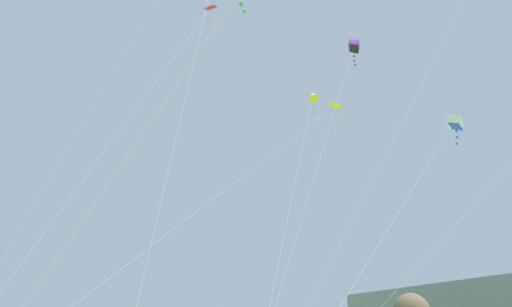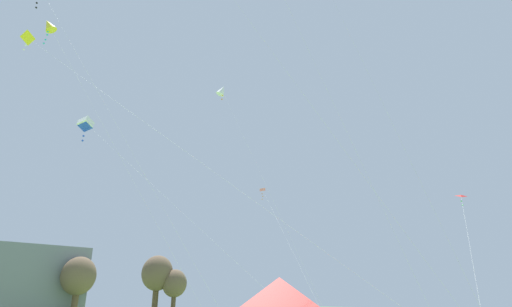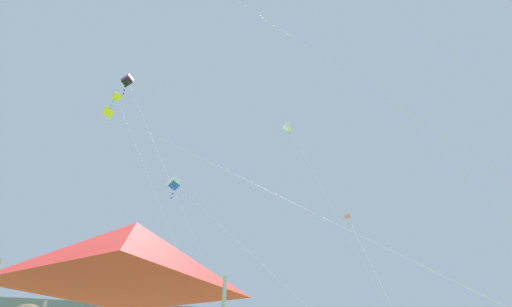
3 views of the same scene
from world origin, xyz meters
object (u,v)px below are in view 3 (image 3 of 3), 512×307
(kite_white_box_6, at_px, (174,183))
(kite_purple_box_8, at_px, (127,80))
(kite_white_diamond_9, at_px, (288,125))
(kite_yellow_diamond_0, at_px, (115,95))
(kite_yellow_delta_3, at_px, (109,113))
(kite_pink_delta_2, at_px, (348,218))
(festival_tent, at_px, (130,255))

(kite_white_box_6, xyz_separation_m, kite_purple_box_8, (-6.45, -3.65, 9.34))
(kite_white_box_6, xyz_separation_m, kite_white_diamond_9, (9.57, -8.23, 3.64))
(kite_yellow_diamond_0, xyz_separation_m, kite_yellow_delta_3, (-0.61, 2.63, -0.04))
(kite_white_box_6, height_order, kite_purple_box_8, kite_purple_box_8)
(kite_yellow_diamond_0, bearing_deg, kite_pink_delta_2, -2.50)
(kite_yellow_delta_3, distance_m, kite_white_box_6, 9.48)
(kite_pink_delta_2, xyz_separation_m, kite_yellow_delta_3, (-20.47, 3.50, 8.87))
(kite_yellow_diamond_0, xyz_separation_m, kite_pink_delta_2, (19.86, -0.87, -8.91))
(kite_yellow_diamond_0, relative_size, kite_pink_delta_2, 1.72)
(kite_pink_delta_2, height_order, kite_white_box_6, kite_white_box_6)
(festival_tent, distance_m, kite_white_box_6, 30.73)
(festival_tent, bearing_deg, kite_yellow_delta_3, 104.49)
(kite_purple_box_8, bearing_deg, kite_white_diamond_9, -15.96)
(festival_tent, bearing_deg, kite_yellow_diamond_0, 104.69)
(festival_tent, distance_m, kite_purple_box_8, 34.04)
(kite_yellow_diamond_0, height_order, kite_pink_delta_2, kite_yellow_diamond_0)
(festival_tent, bearing_deg, kite_white_box_6, 87.01)
(kite_pink_delta_2, relative_size, kite_white_box_6, 0.57)
(kite_purple_box_8, bearing_deg, kite_white_box_6, 29.47)
(kite_white_box_6, distance_m, kite_purple_box_8, 11.93)
(kite_pink_delta_2, distance_m, kite_yellow_delta_3, 22.58)
(kite_white_diamond_9, bearing_deg, kite_yellow_delta_3, 172.34)
(kite_pink_delta_2, bearing_deg, festival_tent, -131.52)
(festival_tent, relative_size, kite_white_box_6, 0.16)
(kite_yellow_diamond_0, xyz_separation_m, kite_white_diamond_9, (15.67, 0.44, 0.73))
(kite_purple_box_8, distance_m, kite_white_diamond_9, 17.61)
(festival_tent, distance_m, kite_white_diamond_9, 28.56)
(kite_pink_delta_2, distance_m, kite_white_diamond_9, 10.59)
(kite_yellow_delta_3, height_order, kite_purple_box_8, kite_purple_box_8)
(kite_white_box_6, height_order, kite_white_diamond_9, kite_white_diamond_9)
(kite_white_box_6, bearing_deg, kite_white_diamond_9, -40.70)
(kite_yellow_diamond_0, distance_m, kite_purple_box_8, 8.16)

